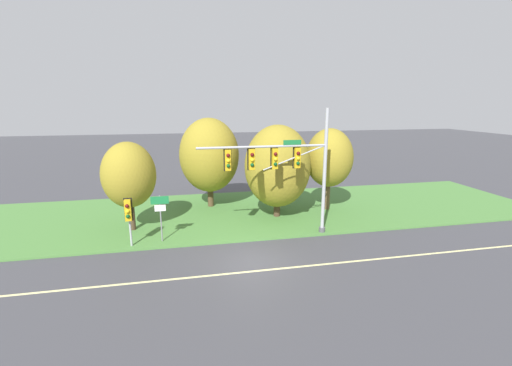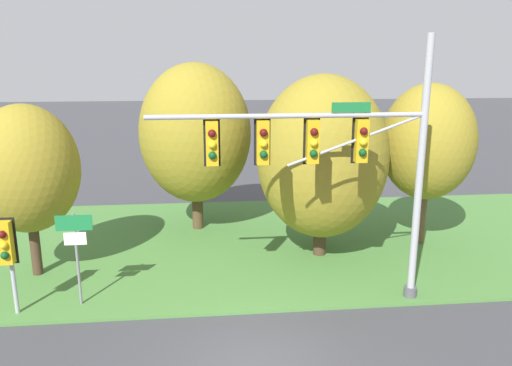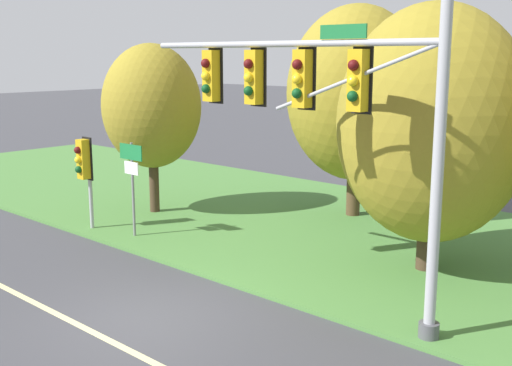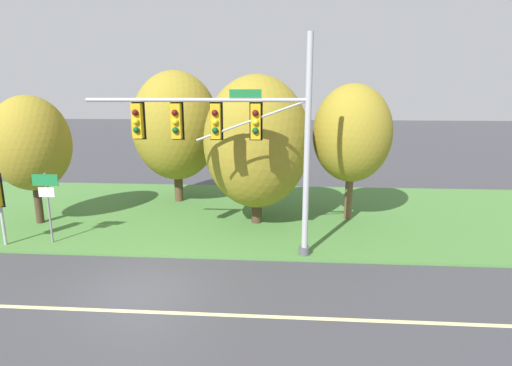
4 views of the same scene
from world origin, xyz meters
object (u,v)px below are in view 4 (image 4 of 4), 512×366
object	(u,v)px
tree_behind_signpost	(257,142)
traffic_signal_mast	(234,132)
route_sign_post	(47,195)
tree_nearest_road	(31,144)
tree_mid_verge	(352,134)
tree_left_of_mast	(176,126)

from	to	relation	value
tree_behind_signpost	traffic_signal_mast	bearing A→B (deg)	-98.53
traffic_signal_mast	route_sign_post	xyz separation A→B (m)	(-7.43, 0.51, -2.57)
tree_nearest_road	traffic_signal_mast	bearing A→B (deg)	-17.08
traffic_signal_mast	tree_mid_verge	size ratio (longest dim) A/B	1.28
tree_nearest_road	tree_left_of_mast	world-z (taller)	tree_left_of_mast
route_sign_post	tree_nearest_road	bearing A→B (deg)	129.72
route_sign_post	tree_left_of_mast	distance (m)	7.78
tree_behind_signpost	tree_mid_verge	world-z (taller)	tree_behind_signpost
route_sign_post	tree_behind_signpost	size ratio (longest dim) A/B	0.43
route_sign_post	tree_left_of_mast	size ratio (longest dim) A/B	0.40
tree_nearest_road	tree_left_of_mast	distance (m)	6.89
tree_behind_signpost	tree_mid_verge	bearing A→B (deg)	10.89
route_sign_post	tree_nearest_road	distance (m)	3.53
tree_left_of_mast	tree_mid_verge	world-z (taller)	tree_left_of_mast
route_sign_post	tree_mid_verge	distance (m)	13.06
tree_nearest_road	tree_mid_verge	size ratio (longest dim) A/B	0.92
route_sign_post	tree_left_of_mast	xyz separation A→B (m)	(3.42, 6.64, 2.16)
tree_mid_verge	traffic_signal_mast	bearing A→B (deg)	-137.10
tree_nearest_road	tree_behind_signpost	bearing A→B (deg)	4.48
tree_behind_signpost	tree_mid_verge	xyz separation A→B (m)	(4.29, 0.82, 0.33)
route_sign_post	tree_mid_verge	world-z (taller)	tree_mid_verge
traffic_signal_mast	tree_left_of_mast	world-z (taller)	traffic_signal_mast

